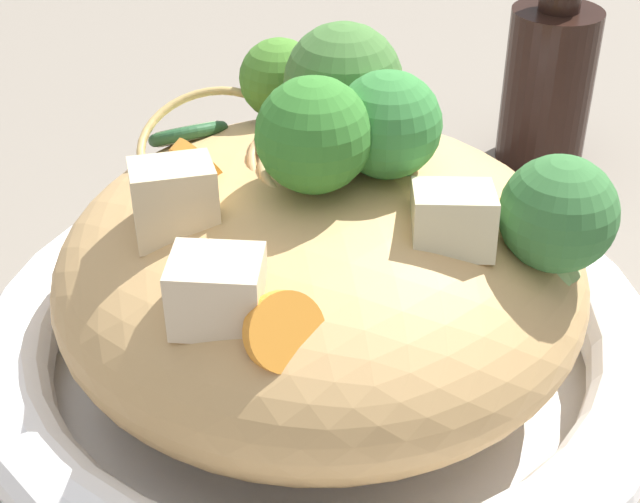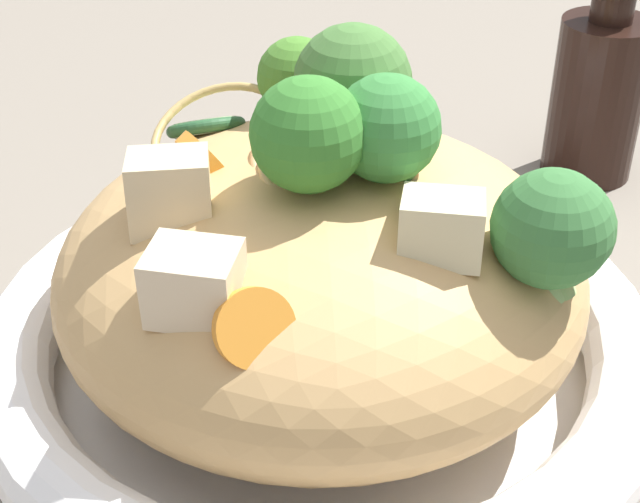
{
  "view_description": "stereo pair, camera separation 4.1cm",
  "coord_description": "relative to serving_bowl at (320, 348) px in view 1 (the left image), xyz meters",
  "views": [
    {
      "loc": [
        0.05,
        -0.34,
        0.31
      ],
      "look_at": [
        0.0,
        0.0,
        0.08
      ],
      "focal_mm": 52.72,
      "sensor_mm": 36.0,
      "label": 1
    },
    {
      "loc": [
        0.09,
        -0.33,
        0.31
      ],
      "look_at": [
        0.0,
        0.0,
        0.08
      ],
      "focal_mm": 52.72,
      "sensor_mm": 36.0,
      "label": 2
    }
  ],
  "objects": [
    {
      "name": "broccoli_florets",
      "position": [
        0.03,
        0.01,
        0.11
      ],
      "size": [
        0.18,
        0.14,
        0.08
      ],
      "color": "#A0B671",
      "rests_on": "serving_bowl"
    },
    {
      "name": "serving_bowl",
      "position": [
        0.0,
        0.0,
        0.0
      ],
      "size": [
        0.31,
        0.31,
        0.05
      ],
      "color": "white",
      "rests_on": "ground_plane"
    },
    {
      "name": "chicken_chunks",
      "position": [
        -0.01,
        -0.05,
        0.09
      ],
      "size": [
        0.15,
        0.08,
        0.04
      ],
      "color": "beige",
      "rests_on": "serving_bowl"
    },
    {
      "name": "ground_plane",
      "position": [
        0.0,
        0.0,
        -0.03
      ],
      "size": [
        3.0,
        3.0,
        0.0
      ],
      "primitive_type": "plane",
      "color": "slate"
    },
    {
      "name": "soy_sauce_bottle",
      "position": [
        0.12,
        0.26,
        0.03
      ],
      "size": [
        0.06,
        0.06,
        0.14
      ],
      "color": "black",
      "rests_on": "ground_plane"
    },
    {
      "name": "noodle_heap",
      "position": [
        -0.0,
        0.0,
        0.04
      ],
      "size": [
        0.23,
        0.23,
        0.11
      ],
      "color": "tan",
      "rests_on": "serving_bowl"
    },
    {
      "name": "carrot_coins",
      "position": [
        0.03,
        -0.02,
        0.08
      ],
      "size": [
        0.18,
        0.13,
        0.04
      ],
      "color": "orange",
      "rests_on": "serving_bowl"
    },
    {
      "name": "zucchini_slices",
      "position": [
        -0.01,
        0.03,
        0.09
      ],
      "size": [
        0.15,
        0.08,
        0.05
      ],
      "color": "beige",
      "rests_on": "serving_bowl"
    }
  ]
}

